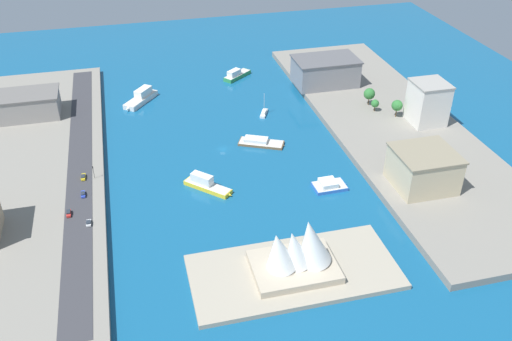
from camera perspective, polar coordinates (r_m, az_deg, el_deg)
The scene contains 22 objects.
ground_plane at distance 287.01m, azimuth -3.42°, elevation 2.20°, with size 440.00×440.00×0.00m, color #145684.
quay_west at distance 314.85m, azimuth 13.77°, elevation 4.54°, with size 70.00×240.00×3.37m, color gray.
quay_east at distance 287.37m, azimuth -22.28°, elevation -0.01°, with size 70.00×240.00×3.37m, color gray.
peninsula_point at distance 211.89m, azimuth 3.90°, elevation -10.33°, with size 77.75×36.41×2.00m, color #A89E89.
road_strip at distance 283.20m, azimuth -17.60°, elevation 0.94°, with size 11.36×228.00×0.15m, color #38383D.
sailboat_small_white at distance 320.63m, azimuth 0.82°, elevation 5.94°, with size 7.08×11.30×12.96m.
ferry_white_commuter at distance 342.16m, azimuth -11.67°, elevation 7.34°, with size 21.92×25.15×7.48m.
ferry_yellow_fast at distance 256.14m, azimuth -5.17°, elevation -1.39°, with size 20.78×20.86×6.73m.
barge_flat_brown at distance 290.31m, azimuth 0.35°, elevation 2.94°, with size 24.59×17.60×3.40m.
catamaran_blue at distance 257.99m, azimuth 7.50°, elevation -1.49°, with size 16.25×9.88×4.03m.
ferry_green_doubledeck at distance 368.31m, azimuth -2.00°, elevation 9.79°, with size 20.52×18.12×6.20m.
office_block_beige at distance 259.01m, azimuth 16.78°, elevation 0.17°, with size 26.52×25.53×17.24m.
carpark_squat_concrete at distance 334.73m, azimuth -22.81°, elevation 6.20°, with size 40.06×22.39×13.42m.
hotel_broad_white at distance 314.50m, azimuth 17.20°, elevation 6.67°, with size 17.99×18.83×23.11m.
warehouse_low_gray at distance 351.55m, azimuth 7.11°, elevation 10.08°, with size 39.08×25.22×16.53m.
pickup_red at distance 246.65m, azimuth -18.65°, elevation -4.17°, with size 1.83×4.75×1.70m.
taxi_yellow_cab at distance 268.64m, azimuth -17.29°, elevation -0.63°, with size 2.07×5.25×1.56m.
hatchback_blue at distance 256.69m, azimuth -17.31°, elevation -2.32°, with size 2.01×4.89×1.61m.
van_white at distance 238.74m, azimuth -16.79°, elevation -5.16°, with size 2.00×4.25×1.55m.
traffic_light_waterfront at distance 265.61m, azimuth -16.34°, elevation 0.01°, with size 0.36×0.36×6.50m.
opera_landmark at distance 205.38m, azimuth 4.18°, elevation -8.25°, with size 31.45×23.35×23.04m.
park_tree_cluster at distance 323.14m, azimuth 12.66°, elevation 7.10°, with size 14.98×24.04×10.24m.
Camera 1 is at (43.70, 243.69, 145.20)m, focal length 39.02 mm.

